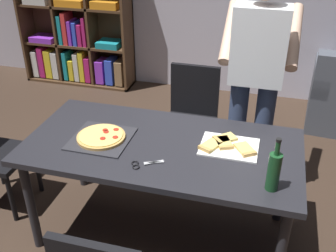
{
  "coord_description": "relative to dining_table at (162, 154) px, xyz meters",
  "views": [
    {
      "loc": [
        0.61,
        -2.06,
        2.12
      ],
      "look_at": [
        0.0,
        0.15,
        0.8
      ],
      "focal_mm": 42.69,
      "sensor_mm": 36.0,
      "label": 1
    }
  ],
  "objects": [
    {
      "name": "pizza_slices_on_towel",
      "position": [
        0.41,
        0.07,
        0.09
      ],
      "size": [
        0.37,
        0.29,
        0.03
      ],
      "color": "white",
      "rests_on": "dining_table"
    },
    {
      "name": "wine_bottle",
      "position": [
        0.69,
        -0.27,
        0.19
      ],
      "size": [
        0.07,
        0.07,
        0.32
      ],
      "color": "#194723",
      "rests_on": "dining_table"
    },
    {
      "name": "person_serving_pizza",
      "position": [
        0.51,
        0.7,
        0.32
      ],
      "size": [
        0.55,
        0.54,
        1.75
      ],
      "color": "#38476B",
      "rests_on": "ground_plane"
    },
    {
      "name": "chair_far_side",
      "position": [
        0.0,
        0.92,
        -0.16
      ],
      "size": [
        0.42,
        0.42,
        0.9
      ],
      "color": "black",
      "rests_on": "ground_plane"
    },
    {
      "name": "bookshelf",
      "position": [
        -1.79,
        2.37,
        0.23
      ],
      "size": [
        1.4,
        0.35,
        1.95
      ],
      "color": "#513823",
      "rests_on": "ground_plane"
    },
    {
      "name": "pepperoni_pizza_on_tray",
      "position": [
        -0.39,
        -0.05,
        0.09
      ],
      "size": [
        0.37,
        0.37,
        0.04
      ],
      "color": "#2D2D33",
      "rests_on": "dining_table"
    },
    {
      "name": "ground_plane",
      "position": [
        0.0,
        0.0,
        -0.68
      ],
      "size": [
        12.0,
        12.0,
        0.0
      ],
      "primitive_type": "plane",
      "color": "#38281E"
    },
    {
      "name": "dining_table",
      "position": [
        0.0,
        0.0,
        0.0
      ],
      "size": [
        1.76,
        0.87,
        0.75
      ],
      "color": "#232328",
      "rests_on": "ground_plane"
    },
    {
      "name": "kitchen_scissors",
      "position": [
        -0.05,
        -0.25,
        0.08
      ],
      "size": [
        0.19,
        0.14,
        0.01
      ],
      "color": "silver",
      "rests_on": "dining_table"
    }
  ]
}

